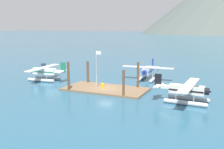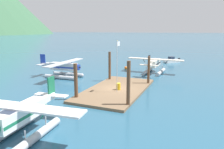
{
  "view_description": "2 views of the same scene",
  "coord_description": "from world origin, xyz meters",
  "px_view_note": "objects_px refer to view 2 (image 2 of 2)",
  "views": [
    {
      "loc": [
        18.84,
        -39.01,
        10.53
      ],
      "look_at": [
        0.17,
        2.28,
        2.3
      ],
      "focal_mm": 41.81,
      "sensor_mm": 36.0,
      "label": 1
    },
    {
      "loc": [
        -25.38,
        -9.89,
        8.02
      ],
      "look_at": [
        0.39,
        0.81,
        2.09
      ],
      "focal_mm": 33.82,
      "sensor_mm": 36.0,
      "label": 2
    }
  ],
  "objects_px": {
    "flagpole": "(117,60)",
    "seaplane_white_port_fwd": "(21,118)",
    "mooring_buoy": "(126,68)",
    "seaplane_silver_bow_right": "(64,68)",
    "boat_white_open_se": "(172,61)",
    "seaplane_cream_stbd_aft": "(154,65)",
    "fuel_drum": "(118,86)"
  },
  "relations": [
    {
      "from": "flagpole",
      "to": "seaplane_white_port_fwd",
      "type": "relative_size",
      "value": 0.62
    },
    {
      "from": "mooring_buoy",
      "to": "seaplane_silver_bow_right",
      "type": "height_order",
      "value": "seaplane_silver_bow_right"
    },
    {
      "from": "seaplane_white_port_fwd",
      "to": "mooring_buoy",
      "type": "bearing_deg",
      "value": 3.61
    },
    {
      "from": "seaplane_silver_bow_right",
      "to": "boat_white_open_se",
      "type": "bearing_deg",
      "value": -31.23
    },
    {
      "from": "seaplane_silver_bow_right",
      "to": "mooring_buoy",
      "type": "bearing_deg",
      "value": -33.65
    },
    {
      "from": "seaplane_silver_bow_right",
      "to": "seaplane_cream_stbd_aft",
      "type": "height_order",
      "value": "same"
    },
    {
      "from": "seaplane_cream_stbd_aft",
      "to": "boat_white_open_se",
      "type": "relative_size",
      "value": 2.52
    },
    {
      "from": "seaplane_cream_stbd_aft",
      "to": "fuel_drum",
      "type": "bearing_deg",
      "value": 172.48
    },
    {
      "from": "boat_white_open_se",
      "to": "seaplane_cream_stbd_aft",
      "type": "bearing_deg",
      "value": 174.78
    },
    {
      "from": "mooring_buoy",
      "to": "boat_white_open_se",
      "type": "relative_size",
      "value": 0.16
    },
    {
      "from": "boat_white_open_se",
      "to": "fuel_drum",
      "type": "bearing_deg",
      "value": 173.65
    },
    {
      "from": "fuel_drum",
      "to": "seaplane_silver_bow_right",
      "type": "height_order",
      "value": "seaplane_silver_bow_right"
    },
    {
      "from": "seaplane_cream_stbd_aft",
      "to": "seaplane_silver_bow_right",
      "type": "bearing_deg",
      "value": 125.67
    },
    {
      "from": "flagpole",
      "to": "boat_white_open_se",
      "type": "relative_size",
      "value": 1.57
    },
    {
      "from": "flagpole",
      "to": "boat_white_open_se",
      "type": "height_order",
      "value": "flagpole"
    },
    {
      "from": "seaplane_white_port_fwd",
      "to": "seaplane_silver_bow_right",
      "type": "bearing_deg",
      "value": 26.53
    },
    {
      "from": "mooring_buoy",
      "to": "seaplane_silver_bow_right",
      "type": "distance_m",
      "value": 13.38
    },
    {
      "from": "seaplane_silver_bow_right",
      "to": "boat_white_open_se",
      "type": "xyz_separation_m",
      "value": [
        24.52,
        -14.87,
        -1.09
      ]
    },
    {
      "from": "fuel_drum",
      "to": "seaplane_silver_bow_right",
      "type": "bearing_deg",
      "value": 69.04
    },
    {
      "from": "flagpole",
      "to": "seaplane_silver_bow_right",
      "type": "distance_m",
      "value": 13.3
    },
    {
      "from": "flagpole",
      "to": "mooring_buoy",
      "type": "relative_size",
      "value": 9.94
    },
    {
      "from": "seaplane_cream_stbd_aft",
      "to": "seaplane_white_port_fwd",
      "type": "xyz_separation_m",
      "value": [
        -28.23,
        4.26,
        0.0
      ]
    },
    {
      "from": "fuel_drum",
      "to": "seaplane_white_port_fwd",
      "type": "distance_m",
      "value": 14.3
    },
    {
      "from": "fuel_drum",
      "to": "seaplane_cream_stbd_aft",
      "type": "height_order",
      "value": "seaplane_cream_stbd_aft"
    },
    {
      "from": "fuel_drum",
      "to": "boat_white_open_se",
      "type": "distance_m",
      "value": 29.16
    },
    {
      "from": "mooring_buoy",
      "to": "seaplane_white_port_fwd",
      "type": "relative_size",
      "value": 0.06
    },
    {
      "from": "mooring_buoy",
      "to": "boat_white_open_se",
      "type": "height_order",
      "value": "boat_white_open_se"
    },
    {
      "from": "seaplane_white_port_fwd",
      "to": "fuel_drum",
      "type": "bearing_deg",
      "value": -9.65
    },
    {
      "from": "flagpole",
      "to": "seaplane_silver_bow_right",
      "type": "height_order",
      "value": "flagpole"
    },
    {
      "from": "fuel_drum",
      "to": "seaplane_cream_stbd_aft",
      "type": "bearing_deg",
      "value": -7.52
    },
    {
      "from": "fuel_drum",
      "to": "boat_white_open_se",
      "type": "bearing_deg",
      "value": -6.35
    },
    {
      "from": "seaplane_silver_bow_right",
      "to": "seaplane_cream_stbd_aft",
      "type": "distance_m",
      "value": 16.64
    }
  ]
}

